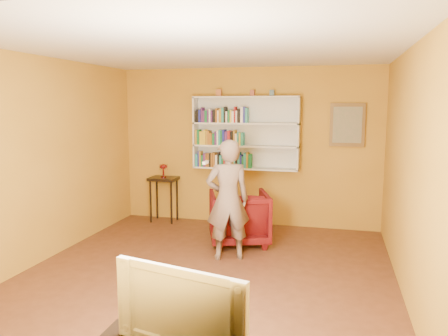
# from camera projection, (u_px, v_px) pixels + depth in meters

# --- Properties ---
(room_shell) EXTENTS (5.30, 5.80, 2.88)m
(room_shell) POSITION_uv_depth(u_px,v_px,m) (205.00, 194.00, 5.19)
(room_shell) COLOR #4E2A19
(room_shell) RESTS_ON ground
(bookshelf) EXTENTS (1.80, 0.29, 1.23)m
(bookshelf) POSITION_uv_depth(u_px,v_px,m) (246.00, 133.00, 7.41)
(bookshelf) COLOR silver
(bookshelf) RESTS_ON room_shell
(books_row_lower) EXTENTS (0.97, 0.19, 0.27)m
(books_row_lower) POSITION_uv_depth(u_px,v_px,m) (224.00, 160.00, 7.47)
(books_row_lower) COLOR teal
(books_row_lower) RESTS_ON bookshelf
(books_row_middle) EXTENTS (0.84, 0.18, 0.26)m
(books_row_middle) POSITION_uv_depth(u_px,v_px,m) (220.00, 138.00, 7.43)
(books_row_middle) COLOR #A57821
(books_row_middle) RESTS_ON bookshelf
(books_row_upper) EXTENTS (0.90, 0.19, 0.27)m
(books_row_upper) POSITION_uv_depth(u_px,v_px,m) (223.00, 116.00, 7.37)
(books_row_upper) COLOR black
(books_row_upper) RESTS_ON bookshelf
(ornament_left) EXTENTS (0.08, 0.08, 0.12)m
(ornament_left) POSITION_uv_depth(u_px,v_px,m) (219.00, 93.00, 7.38)
(ornament_left) COLOR #B06032
(ornament_left) RESTS_ON bookshelf
(ornament_centre) EXTENTS (0.07, 0.07, 0.10)m
(ornament_centre) POSITION_uv_depth(u_px,v_px,m) (252.00, 93.00, 7.24)
(ornament_centre) COLOR brown
(ornament_centre) RESTS_ON bookshelf
(ornament_right) EXTENTS (0.07, 0.07, 0.10)m
(ornament_right) POSITION_uv_depth(u_px,v_px,m) (272.00, 93.00, 7.15)
(ornament_right) COLOR #425D6E
(ornament_right) RESTS_ON bookshelf
(framed_painting) EXTENTS (0.55, 0.05, 0.70)m
(framed_painting) POSITION_uv_depth(u_px,v_px,m) (347.00, 125.00, 7.03)
(framed_painting) COLOR brown
(framed_painting) RESTS_ON room_shell
(console_table) EXTENTS (0.49, 0.37, 0.80)m
(console_table) POSITION_uv_depth(u_px,v_px,m) (164.00, 185.00, 7.76)
(console_table) COLOR black
(console_table) RESTS_ON ground
(ruby_lustre) EXTENTS (0.14, 0.15, 0.24)m
(ruby_lustre) POSITION_uv_depth(u_px,v_px,m) (163.00, 168.00, 7.71)
(ruby_lustre) COLOR maroon
(ruby_lustre) RESTS_ON console_table
(armchair) EXTENTS (1.09, 1.10, 0.79)m
(armchair) POSITION_uv_depth(u_px,v_px,m) (239.00, 217.00, 6.53)
(armchair) COLOR #43040A
(armchair) RESTS_ON ground
(person) EXTENTS (0.70, 0.59, 1.62)m
(person) POSITION_uv_depth(u_px,v_px,m) (228.00, 200.00, 5.82)
(person) COLOR #6E5A50
(person) RESTS_ON ground
(game_remote) EXTENTS (0.04, 0.15, 0.04)m
(game_remote) POSITION_uv_depth(u_px,v_px,m) (206.00, 162.00, 5.56)
(game_remote) COLOR white
(game_remote) RESTS_ON person
(television) EXTENTS (0.99, 0.35, 0.57)m
(television) POSITION_uv_depth(u_px,v_px,m) (187.00, 304.00, 2.93)
(television) COLOR black
(television) RESTS_ON tv_cabinet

